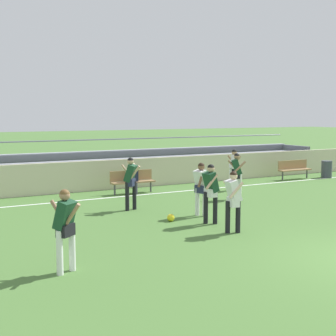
% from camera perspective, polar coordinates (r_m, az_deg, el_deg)
% --- Properties ---
extents(field_line_sideline, '(44.00, 0.12, 0.01)m').
position_cam_1_polar(field_line_sideline, '(19.10, -1.53, -3.01)').
color(field_line_sideline, white).
rests_on(field_line_sideline, ground).
extents(sideline_wall, '(48.00, 0.16, 1.23)m').
position_cam_1_polar(sideline_wall, '(20.68, -3.95, -0.60)').
color(sideline_wall, beige).
rests_on(sideline_wall, ground).
extents(bleacher_stand, '(24.69, 2.47, 1.94)m').
position_cam_1_polar(bleacher_stand, '(21.72, -9.58, 0.12)').
color(bleacher_stand, '#9EA3AD').
rests_on(bleacher_stand, ground).
extents(bench_centre_sideline, '(1.80, 0.40, 0.90)m').
position_cam_1_polar(bench_centre_sideline, '(24.03, 14.54, 0.02)').
color(bench_centre_sideline, '#99754C').
rests_on(bench_centre_sideline, ground).
extents(bench_near_wall_gap, '(1.80, 0.40, 0.90)m').
position_cam_1_polar(bench_near_wall_gap, '(19.18, -4.22, -1.35)').
color(bench_near_wall_gap, '#99754C').
rests_on(bench_near_wall_gap, ground).
extents(trash_bin, '(0.51, 0.51, 0.83)m').
position_cam_1_polar(trash_bin, '(25.08, 18.10, -0.14)').
color(trash_bin, '#3D424C').
rests_on(trash_bin, ground).
extents(spectator_seated, '(0.36, 0.42, 1.21)m').
position_cam_1_polar(spectator_seated, '(19.06, -4.08, -0.93)').
color(spectator_seated, '#2D2D38').
rests_on(spectator_seated, ground).
extents(player_white_challenging, '(0.51, 0.46, 1.64)m').
position_cam_1_polar(player_white_challenging, '(14.87, 3.90, -1.94)').
color(player_white_challenging, white).
rests_on(player_white_challenging, ground).
extents(player_dark_dropping_back, '(0.59, 0.45, 1.70)m').
position_cam_1_polar(player_dark_dropping_back, '(13.81, 5.02, -2.39)').
color(player_dark_dropping_back, black).
rests_on(player_dark_dropping_back, ground).
extents(player_white_overlapping, '(0.43, 0.59, 1.68)m').
position_cam_1_polar(player_white_overlapping, '(20.01, 7.75, 0.23)').
color(player_white_overlapping, white).
rests_on(player_white_overlapping, ground).
extents(player_white_deep_cover, '(0.51, 0.54, 1.63)m').
position_cam_1_polar(player_white_deep_cover, '(12.82, 7.65, -3.33)').
color(player_white_deep_cover, black).
rests_on(player_white_deep_cover, ground).
extents(player_dark_trailing_run, '(0.54, 0.70, 1.72)m').
position_cam_1_polar(player_dark_trailing_run, '(15.77, -4.40, -1.26)').
color(player_dark_trailing_run, black).
rests_on(player_dark_trailing_run, ground).
extents(player_dark_pressing_high, '(0.53, 0.72, 1.69)m').
position_cam_1_polar(player_dark_pressing_high, '(17.98, 8.04, -0.43)').
color(player_dark_pressing_high, white).
rests_on(player_dark_pressing_high, ground).
extents(player_dark_wide_left, '(0.52, 0.72, 1.67)m').
position_cam_1_polar(player_dark_wide_left, '(9.75, -11.94, -6.37)').
color(player_dark_wide_left, white).
rests_on(player_dark_wide_left, ground).
extents(soccer_ball, '(0.22, 0.22, 0.22)m').
position_cam_1_polar(soccer_ball, '(14.22, 0.33, -5.84)').
color(soccer_ball, yellow).
rests_on(soccer_ball, ground).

